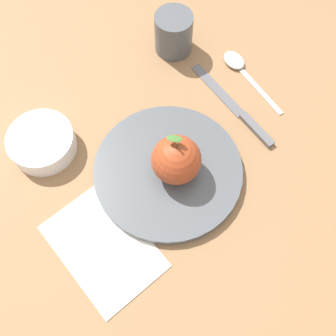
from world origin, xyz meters
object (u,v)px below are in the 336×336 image
Objects in this scene: cup at (174,32)px; knife at (239,111)px; apple at (176,160)px; spoon at (240,67)px; dinner_plate at (168,171)px; linen_napkin at (103,246)px; side_bowl at (42,142)px.

cup reaches higher than knife.
apple reaches higher than spoon.
cup is 0.20m from knife.
dinner_plate is at bearing 155.99° from cup.
knife is at bearing -64.51° from apple.
linen_napkin is at bearing 142.58° from cup.
dinner_plate is at bearing 55.14° from apple.
dinner_plate reaches higher than spoon.
side_bowl is 0.61× the size of linen_napkin.
spoon reaches higher than knife.
cup reaches higher than linen_napkin.
side_bowl is 0.32m from cup.
apple is 0.18m from knife.
apple reaches higher than side_bowl.
spoon is 0.42m from linen_napkin.
side_bowl is at bearing 11.27° from linen_napkin.
knife reaches higher than linen_napkin.
apple is at bearing -64.63° from linen_napkin.
linen_napkin is at bearing 115.43° from knife.
apple is at bearing 115.49° from knife.
spoon is (0.09, -0.05, 0.00)m from knife.
dinner_plate is 0.26m from spoon.
spoon is (-0.09, -0.10, -0.04)m from cup.
spoon reaches higher than linen_napkin.
side_bowl is at bearing 94.44° from spoon.
apple is at bearing 158.71° from cup.
knife is at bearing -68.27° from dinner_plate.
linen_napkin is (-0.33, 0.25, -0.04)m from cup.
side_bowl is 0.52× the size of knife.
knife is (0.07, -0.16, -0.01)m from dinner_plate.
cup is (0.26, -0.10, -0.01)m from apple.
spoon is (0.15, -0.21, -0.00)m from dinner_plate.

